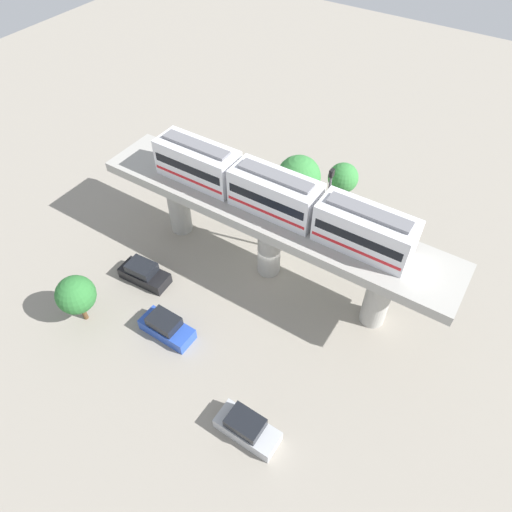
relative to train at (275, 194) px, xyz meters
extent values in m
plane|color=gray|center=(0.00, 0.33, -8.45)|extent=(120.00, 120.00, 0.00)
cylinder|color=#A8A59E|center=(0.00, -9.04, -5.39)|extent=(1.90, 1.90, 6.12)
cylinder|color=#A8A59E|center=(0.00, 0.33, -5.39)|extent=(1.90, 1.90, 6.12)
cylinder|color=#A8A59E|center=(0.00, 9.71, -5.39)|extent=(1.90, 1.90, 6.12)
cube|color=#A8A59E|center=(0.00, 0.33, -1.93)|extent=(5.20, 28.85, 0.80)
cube|color=silver|center=(0.00, -6.95, -0.03)|extent=(2.60, 6.60, 3.00)
cube|color=black|center=(0.00, -6.95, 0.22)|extent=(2.64, 6.07, 0.70)
cube|color=red|center=(0.00, -6.95, -0.78)|extent=(2.64, 6.34, 0.24)
cube|color=slate|center=(0.00, -6.95, 1.59)|extent=(1.10, 5.61, 0.24)
cube|color=silver|center=(0.00, 0.00, -0.03)|extent=(2.60, 6.60, 3.00)
cube|color=black|center=(0.00, 0.00, 0.22)|extent=(2.64, 6.07, 0.70)
cube|color=red|center=(0.00, 0.00, -0.78)|extent=(2.64, 6.34, 0.24)
cube|color=slate|center=(0.00, 0.00, 1.59)|extent=(1.10, 5.61, 0.24)
cube|color=silver|center=(0.00, 6.95, -0.03)|extent=(2.60, 6.60, 3.00)
cube|color=black|center=(0.00, 6.95, 0.22)|extent=(2.64, 6.07, 0.70)
cube|color=red|center=(0.00, 6.95, -0.78)|extent=(2.64, 6.34, 0.24)
cube|color=slate|center=(0.00, 6.95, 1.59)|extent=(1.10, 5.61, 0.24)
cube|color=#284CB7|center=(-9.57, 3.39, -7.95)|extent=(1.84, 4.22, 1.00)
cube|color=black|center=(-9.57, 3.54, -7.07)|extent=(1.66, 2.32, 0.76)
cube|color=black|center=(-6.50, 8.38, -7.95)|extent=(2.07, 4.31, 1.00)
cube|color=black|center=(-6.50, 8.53, -7.07)|extent=(1.79, 2.40, 0.76)
cube|color=#B2B5BA|center=(-12.68, -5.90, -7.95)|extent=(1.85, 4.22, 1.00)
cube|color=black|center=(-12.68, -5.75, -7.07)|extent=(1.67, 2.32, 0.76)
cylinder|color=brown|center=(10.13, -1.26, -6.92)|extent=(0.36, 0.36, 3.06)
sphere|color=#38843D|center=(10.13, -1.26, -4.63)|extent=(2.76, 2.76, 2.76)
cylinder|color=brown|center=(7.59, 1.96, -6.90)|extent=(0.36, 0.36, 3.10)
sphere|color=#38843D|center=(7.59, 1.96, -4.25)|extent=(3.97, 3.97, 3.97)
cylinder|color=brown|center=(-11.93, 9.65, -7.41)|extent=(0.36, 0.36, 2.09)
sphere|color=#2D7233|center=(-11.93, 9.65, -5.55)|extent=(2.93, 2.93, 2.93)
cylinder|color=#4C4C51|center=(3.40, -2.73, -3.99)|extent=(0.20, 0.20, 8.92)
cube|color=black|center=(3.40, -2.73, 0.77)|extent=(0.44, 0.28, 0.60)
camera|label=1|loc=(-22.41, -12.80, 21.26)|focal=32.50mm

